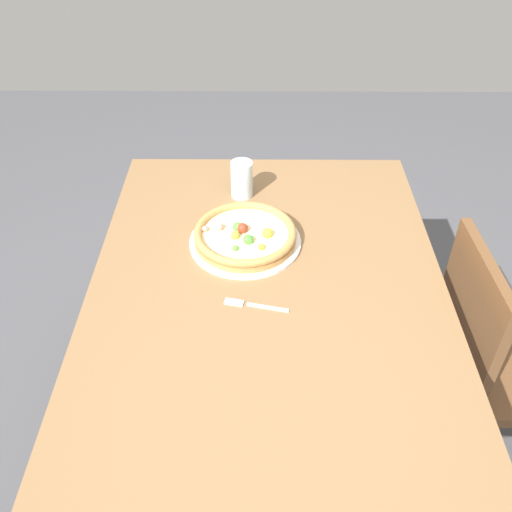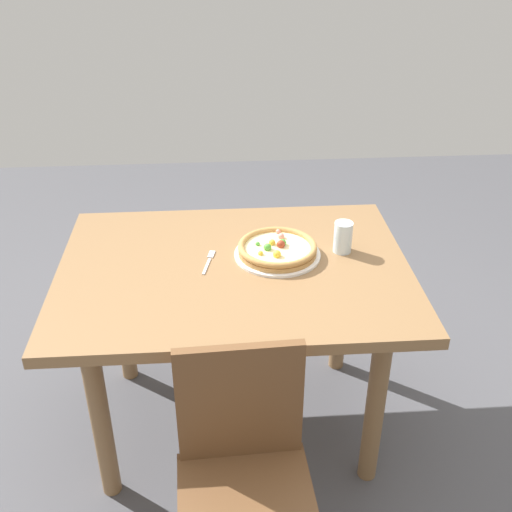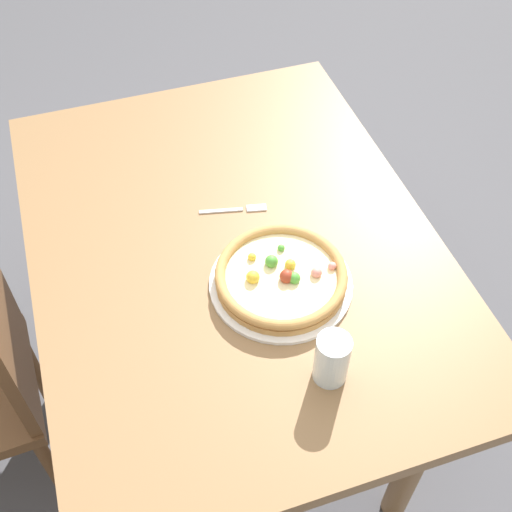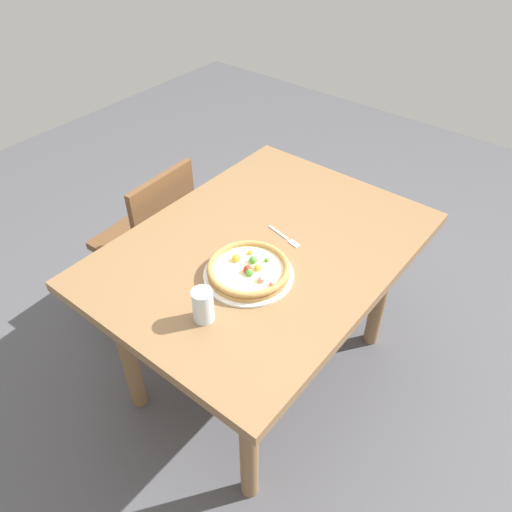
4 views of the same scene
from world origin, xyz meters
name	(u,v)px [view 1 (image 1 of 4)]	position (x,y,z in m)	size (l,w,h in m)	color
ground_plane	(265,441)	(0.00, 0.00, 0.00)	(6.00, 6.00, 0.00)	#4C4C51
dining_table	(267,309)	(0.00, 0.00, 0.67)	(1.29, 0.96, 0.78)	olive
chair_near	(494,358)	(0.00, -0.69, 0.47)	(0.42, 0.42, 0.86)	brown
plate	(245,242)	(0.17, 0.06, 0.78)	(0.33, 0.33, 0.01)	white
pizza	(245,235)	(0.17, 0.06, 0.81)	(0.30, 0.30, 0.05)	#B78447
fork	(250,305)	(-0.09, 0.05, 0.78)	(0.05, 0.16, 0.00)	silver
drinking_glass	(242,179)	(0.42, 0.08, 0.84)	(0.07, 0.07, 0.12)	silver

